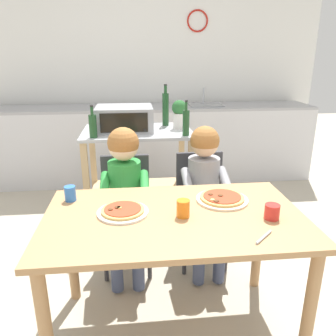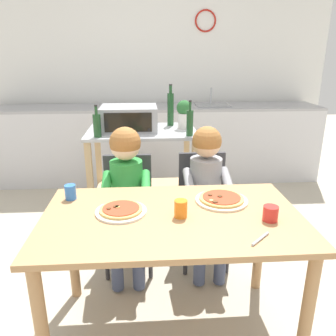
% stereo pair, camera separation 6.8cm
% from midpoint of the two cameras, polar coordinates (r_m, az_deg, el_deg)
% --- Properties ---
extents(ground_plane, '(11.45, 11.45, 0.00)m').
position_cam_midpoint_polar(ground_plane, '(3.08, -2.34, -10.49)').
color(ground_plane, '#B7AD99').
extents(back_wall_tiled, '(4.41, 0.14, 2.70)m').
position_cam_midpoint_polar(back_wall_tiled, '(4.46, -4.19, 16.79)').
color(back_wall_tiled, white).
rests_on(back_wall_tiled, ground).
extents(kitchen_counter, '(3.97, 0.60, 1.11)m').
position_cam_midpoint_polar(kitchen_counter, '(4.18, -3.68, 4.24)').
color(kitchen_counter, silver).
rests_on(kitchen_counter, ground).
extents(kitchen_island_cart, '(0.94, 0.63, 0.87)m').
position_cam_midpoint_polar(kitchen_island_cart, '(3.03, -5.69, 0.99)').
color(kitchen_island_cart, '#B7BABF').
rests_on(kitchen_island_cart, ground).
extents(toaster_oven, '(0.48, 0.40, 0.21)m').
position_cam_midpoint_polar(toaster_oven, '(2.94, -8.05, 8.32)').
color(toaster_oven, '#999BA0').
rests_on(toaster_oven, kitchen_island_cart).
extents(bottle_clear_vinegar, '(0.06, 0.06, 0.25)m').
position_cam_midpoint_polar(bottle_clear_vinegar, '(2.72, -13.32, 7.03)').
color(bottle_clear_vinegar, '#1E4723').
rests_on(bottle_clear_vinegar, kitchen_island_cart).
extents(bottle_dark_olive_oil, '(0.05, 0.05, 0.28)m').
position_cam_midpoint_polar(bottle_dark_olive_oil, '(2.72, 2.35, 7.78)').
color(bottle_dark_olive_oil, '#1E4723').
rests_on(bottle_dark_olive_oil, kitchen_island_cart).
extents(bottle_brown_beer, '(0.06, 0.06, 0.37)m').
position_cam_midpoint_polar(bottle_brown_beer, '(3.12, -1.06, 10.07)').
color(bottle_brown_beer, '#1E4723').
rests_on(bottle_brown_beer, kitchen_island_cart).
extents(potted_herb_plant, '(0.13, 0.13, 0.25)m').
position_cam_midpoint_polar(potted_herb_plant, '(2.98, 1.26, 9.26)').
color(potted_herb_plant, beige).
rests_on(potted_herb_plant, kitchen_island_cart).
extents(dining_table, '(1.32, 0.78, 0.73)m').
position_cam_midpoint_polar(dining_table, '(1.78, -0.07, -10.94)').
color(dining_table, '#AD7F51').
rests_on(dining_table, ground).
extents(dining_chair_left, '(0.36, 0.36, 0.81)m').
position_cam_midpoint_polar(dining_chair_left, '(2.44, -7.89, -6.18)').
color(dining_chair_left, '#333338').
rests_on(dining_chair_left, ground).
extents(dining_chair_right, '(0.36, 0.36, 0.81)m').
position_cam_midpoint_polar(dining_chair_right, '(2.50, 4.81, -5.48)').
color(dining_chair_right, '#333338').
rests_on(dining_chair_right, ground).
extents(child_in_green_shirt, '(0.32, 0.42, 1.04)m').
position_cam_midpoint_polar(child_in_green_shirt, '(2.26, -8.19, -2.67)').
color(child_in_green_shirt, '#424C6B').
rests_on(child_in_green_shirt, ground).
extents(child_in_grey_shirt, '(0.32, 0.42, 1.03)m').
position_cam_midpoint_polar(child_in_grey_shirt, '(2.32, 5.48, -2.30)').
color(child_in_grey_shirt, '#424C6B').
rests_on(child_in_grey_shirt, ground).
extents(pizza_plate_white, '(0.26, 0.26, 0.03)m').
position_cam_midpoint_polar(pizza_plate_white, '(1.76, -8.78, -7.23)').
color(pizza_plate_white, white).
rests_on(pizza_plate_white, dining_table).
extents(pizza_plate_cream, '(0.29, 0.29, 0.03)m').
position_cam_midpoint_polar(pizza_plate_cream, '(1.90, 8.12, -5.14)').
color(pizza_plate_cream, beige).
rests_on(pizza_plate_cream, dining_table).
extents(drinking_cup_red, '(0.07, 0.07, 0.08)m').
position_cam_midpoint_polar(drinking_cup_red, '(1.74, 16.14, -7.14)').
color(drinking_cup_red, red).
rests_on(drinking_cup_red, dining_table).
extents(drinking_cup_blue, '(0.06, 0.06, 0.08)m').
position_cam_midpoint_polar(drinking_cup_blue, '(1.95, -17.20, -4.16)').
color(drinking_cup_blue, blue).
rests_on(drinking_cup_blue, dining_table).
extents(drinking_cup_orange, '(0.07, 0.07, 0.09)m').
position_cam_midpoint_polar(drinking_cup_orange, '(1.69, 1.42, -6.88)').
color(drinking_cup_orange, orange).
rests_on(drinking_cup_orange, dining_table).
extents(serving_spoon, '(0.11, 0.10, 0.01)m').
position_cam_midpoint_polar(serving_spoon, '(1.57, 14.72, -11.24)').
color(serving_spoon, '#B7BABF').
rests_on(serving_spoon, dining_table).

